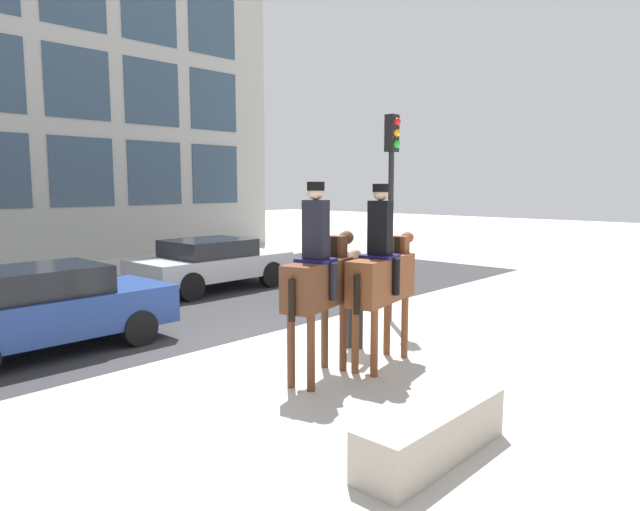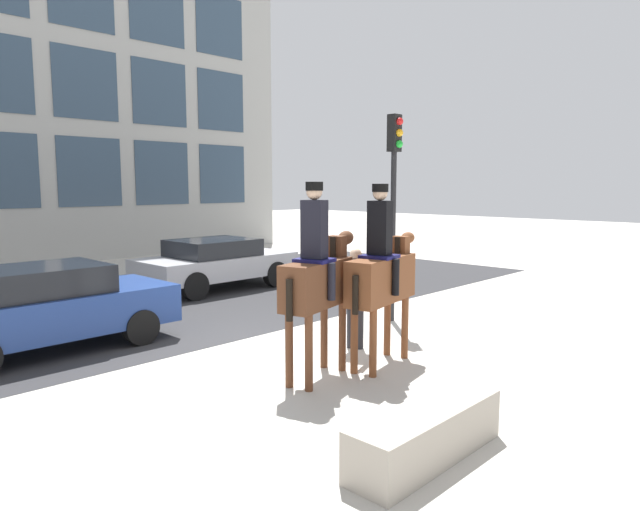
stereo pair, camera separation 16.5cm
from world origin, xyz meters
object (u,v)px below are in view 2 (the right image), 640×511
at_px(traffic_light, 394,185).
at_px(planter_ledge, 427,434).
at_px(street_car_far_lane, 216,262).
at_px(street_car_near_lane, 45,307).
at_px(mounted_horse_lead, 318,278).
at_px(pedestrian_bystander, 356,290).
at_px(mounted_horse_companion, 382,274).

relative_size(traffic_light, planter_ledge, 2.06).
distance_m(street_car_far_lane, traffic_light, 5.89).
bearing_deg(street_car_far_lane, street_car_near_lane, -153.46).
xyz_separation_m(mounted_horse_lead, planter_ledge, (-1.00, -2.48, -1.19)).
bearing_deg(pedestrian_bystander, mounted_horse_lead, -0.16).
bearing_deg(mounted_horse_companion, street_car_far_lane, 62.76).
height_order(mounted_horse_companion, traffic_light, traffic_light).
bearing_deg(traffic_light, street_car_far_lane, 93.79).
height_order(street_car_near_lane, street_car_far_lane, street_car_near_lane).
height_order(pedestrian_bystander, traffic_light, traffic_light).
height_order(mounted_horse_companion, street_car_far_lane, mounted_horse_companion).
distance_m(mounted_horse_lead, street_car_far_lane, 7.58).
relative_size(street_car_near_lane, street_car_far_lane, 0.98).
height_order(pedestrian_bystander, planter_ledge, pedestrian_bystander).
xyz_separation_m(mounted_horse_companion, planter_ledge, (-2.10, -2.20, -1.14)).
xyz_separation_m(pedestrian_bystander, traffic_light, (2.04, 0.76, 1.75)).
xyz_separation_m(mounted_horse_lead, mounted_horse_companion, (1.10, -0.28, -0.04)).
height_order(mounted_horse_lead, mounted_horse_companion, mounted_horse_lead).
bearing_deg(traffic_light, street_car_near_lane, 153.44).
bearing_deg(mounted_horse_lead, traffic_light, 6.02).
distance_m(mounted_horse_lead, traffic_light, 3.99).
relative_size(street_car_near_lane, planter_ledge, 2.03).
xyz_separation_m(traffic_light, planter_ledge, (-4.53, -3.81, -2.49)).
xyz_separation_m(mounted_horse_lead, pedestrian_bystander, (1.49, 0.57, -0.45)).
height_order(pedestrian_bystander, street_car_far_lane, pedestrian_bystander).
bearing_deg(planter_ledge, street_car_far_lane, 65.94).
distance_m(pedestrian_bystander, street_car_far_lane, 6.50).
distance_m(pedestrian_bystander, planter_ledge, 4.01).
distance_m(mounted_horse_companion, traffic_light, 3.21).
xyz_separation_m(mounted_horse_lead, street_car_far_lane, (3.17, 6.85, -0.73)).
distance_m(street_car_near_lane, planter_ledge, 6.78).
distance_m(mounted_horse_companion, street_car_near_lane, 5.57).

